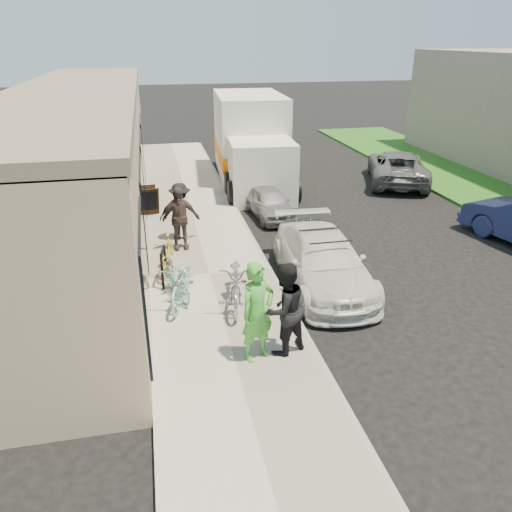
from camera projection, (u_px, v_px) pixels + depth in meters
ground at (325, 334)px, 10.22m from camera, size 120.00×120.00×0.00m
sidewalk at (210, 276)px, 12.50m from camera, size 3.00×34.00×0.15m
curb at (270, 271)px, 12.80m from camera, size 0.12×34.00×0.13m
storefront at (84, 158)px, 15.53m from camera, size 3.60×20.00×4.22m
bike_rack at (164, 263)px, 11.76m from camera, size 0.16×0.63×0.89m
sandwich_board at (150, 200)px, 16.47m from camera, size 0.67×0.67×0.93m
sedan_white at (323, 261)px, 12.00m from camera, size 2.00×4.50×1.32m
sedan_silver at (269, 203)px, 16.67m from camera, size 1.40×3.00×1.00m
moving_truck at (252, 144)px, 20.53m from camera, size 3.09×7.18×3.45m
far_car_gray at (397, 167)px, 20.57m from camera, size 3.75×5.22×1.32m
tandem_bike at (237, 281)px, 10.87m from camera, size 1.06×2.15×1.08m
woman_rider at (257, 312)px, 8.86m from camera, size 0.82×0.70×1.90m
man_standing at (284, 309)px, 9.06m from camera, size 1.08×0.98×1.80m
cruiser_bike_a at (176, 279)px, 11.21m from camera, size 0.86×1.54×0.89m
cruiser_bike_b at (181, 282)px, 10.97m from camera, size 1.12×1.98×0.98m
cruiser_bike_c at (167, 254)px, 12.41m from camera, size 0.78×1.61×0.93m
bystander_a at (181, 211)px, 14.33m from camera, size 1.11×0.68×1.67m
bystander_b at (179, 218)px, 13.62m from camera, size 1.06×0.49×1.77m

